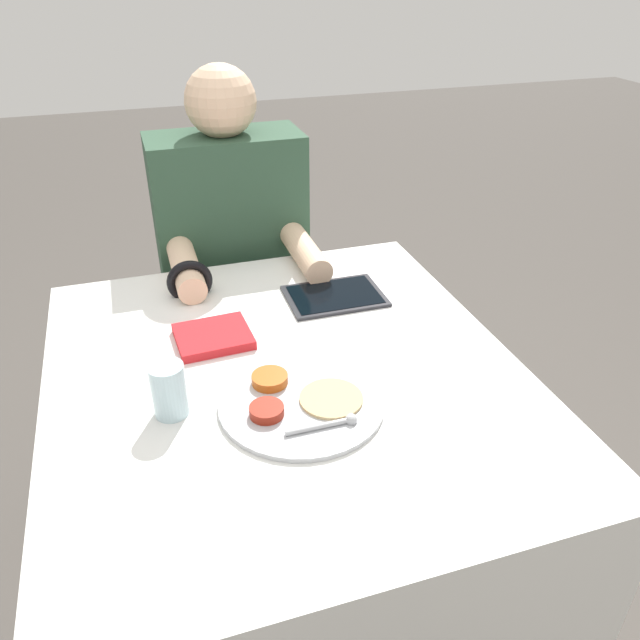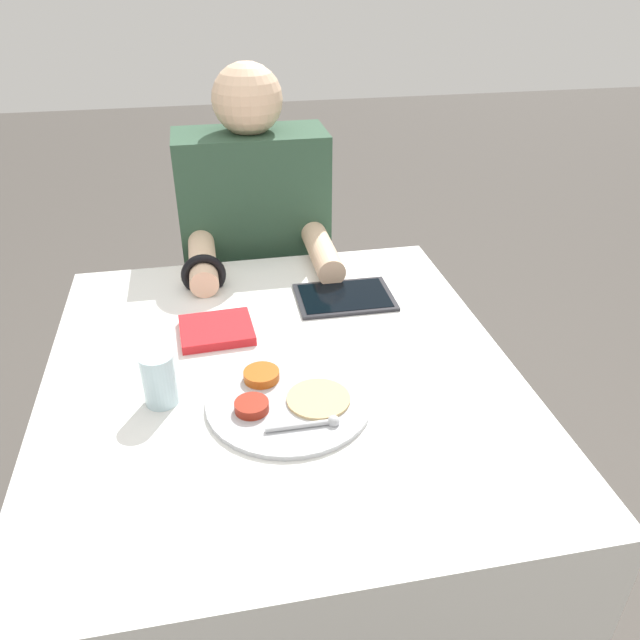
{
  "view_description": "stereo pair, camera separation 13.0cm",
  "coord_description": "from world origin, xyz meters",
  "px_view_note": "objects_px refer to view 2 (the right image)",
  "views": [
    {
      "loc": [
        -0.24,
        -0.98,
        1.48
      ],
      "look_at": [
        0.09,
        0.07,
        0.81
      ],
      "focal_mm": 35.0,
      "sensor_mm": 36.0,
      "label": 1
    },
    {
      "loc": [
        -0.12,
        -1.02,
        1.48
      ],
      "look_at": [
        0.09,
        0.07,
        0.81
      ],
      "focal_mm": 35.0,
      "sensor_mm": 36.0,
      "label": 2
    }
  ],
  "objects_px": {
    "tablet_device": "(344,297)",
    "drinking_glass": "(159,379)",
    "person_diner": "(258,289)",
    "thali_tray": "(287,399)",
    "red_notebook": "(217,331)"
  },
  "relations": [
    {
      "from": "red_notebook",
      "to": "tablet_device",
      "type": "distance_m",
      "value": 0.33
    },
    {
      "from": "thali_tray",
      "to": "tablet_device",
      "type": "height_order",
      "value": "thali_tray"
    },
    {
      "from": "tablet_device",
      "to": "person_diner",
      "type": "bearing_deg",
      "value": 112.56
    },
    {
      "from": "red_notebook",
      "to": "person_diner",
      "type": "xyz_separation_m",
      "value": [
        0.14,
        0.52,
        -0.18
      ]
    },
    {
      "from": "red_notebook",
      "to": "tablet_device",
      "type": "relative_size",
      "value": 0.7
    },
    {
      "from": "tablet_device",
      "to": "drinking_glass",
      "type": "xyz_separation_m",
      "value": [
        -0.42,
        -0.32,
        0.05
      ]
    },
    {
      "from": "thali_tray",
      "to": "person_diner",
      "type": "xyz_separation_m",
      "value": [
        0.02,
        0.78,
        -0.18
      ]
    },
    {
      "from": "thali_tray",
      "to": "red_notebook",
      "type": "distance_m",
      "value": 0.29
    },
    {
      "from": "tablet_device",
      "to": "red_notebook",
      "type": "bearing_deg",
      "value": -162.01
    },
    {
      "from": "red_notebook",
      "to": "person_diner",
      "type": "relative_size",
      "value": 0.13
    },
    {
      "from": "person_diner",
      "to": "drinking_glass",
      "type": "xyz_separation_m",
      "value": [
        -0.25,
        -0.73,
        0.23
      ]
    },
    {
      "from": "drinking_glass",
      "to": "red_notebook",
      "type": "bearing_deg",
      "value": 62.92
    },
    {
      "from": "thali_tray",
      "to": "red_notebook",
      "type": "height_order",
      "value": "thali_tray"
    },
    {
      "from": "tablet_device",
      "to": "drinking_glass",
      "type": "relative_size",
      "value": 2.24
    },
    {
      "from": "red_notebook",
      "to": "drinking_glass",
      "type": "distance_m",
      "value": 0.25
    }
  ]
}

